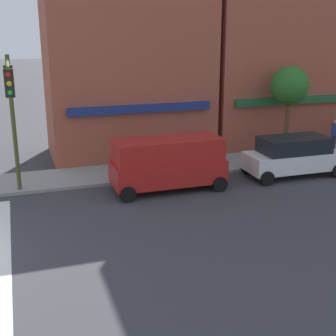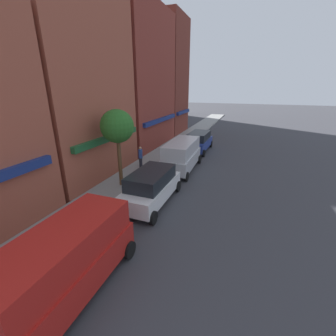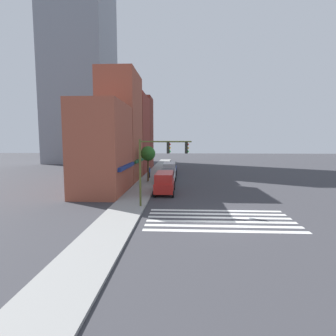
# 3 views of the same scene
# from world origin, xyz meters

# --- Properties ---
(traffic_signal) EXTENTS (0.32, 4.48, 5.95)m
(traffic_signal) POSITION_xyz_m (3.17, 4.75, 4.31)
(traffic_signal) COLOR #474C1E
(traffic_signal) RESTS_ON ground_plane
(van_red) EXTENTS (5.00, 2.22, 2.34)m
(van_red) POSITION_xyz_m (9.52, 4.70, 1.29)
(van_red) COLOR #B21E19
(van_red) RESTS_ON ground_plane
(suv_white) EXTENTS (4.72, 2.12, 1.94)m
(suv_white) POSITION_xyz_m (15.95, 4.70, 1.03)
(suv_white) COLOR white
(suv_white) RESTS_ON ground_plane
(pedestrian_blue_shirt) EXTENTS (0.32, 0.32, 1.77)m
(pedestrian_blue_shirt) POSITION_xyz_m (20.59, 7.73, 1.07)
(pedestrian_blue_shirt) COLOR #23232D
(pedestrian_blue_shirt) RESTS_ON sidewalk_left
(street_tree) EXTENTS (2.05, 2.05, 4.91)m
(street_tree) POSITION_xyz_m (17.26, 7.50, 3.99)
(street_tree) COLOR brown
(street_tree) RESTS_ON sidewalk_left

